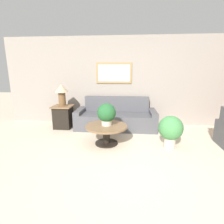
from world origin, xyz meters
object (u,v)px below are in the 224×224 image
Objects in this scene: coffee_table at (106,131)px; table_lamp at (62,92)px; side_table at (63,117)px; potted_plant_on_table at (107,114)px; potted_plant_floor at (171,129)px; couch_main at (116,118)px.

table_lamp is at bearing 142.81° from coffee_table.
potted_plant_on_table is (1.38, -1.02, 0.37)m from side_table.
potted_plant_floor reaches higher than side_table.
potted_plant_floor is (1.24, -1.25, 0.13)m from couch_main.
coffee_table is 1.38m from potted_plant_floor.
table_lamp is (-1.38, 1.05, 0.73)m from coffee_table.
potted_plant_floor is (1.38, -0.08, 0.10)m from coffee_table.
potted_plant_on_table is (-0.13, -1.14, 0.42)m from couch_main.
coffee_table is at bearing 176.55° from potted_plant_floor.
coffee_table is 1.73m from side_table.
potted_plant_floor is at bearing -4.60° from potted_plant_on_table.
table_lamp reaches higher than coffee_table.
potted_plant_on_table reaches higher than side_table.
couch_main is at bearing 83.48° from potted_plant_on_table.
table_lamp is (0.00, 0.00, 0.72)m from side_table.
coffee_table is 1.88m from table_lamp.
potted_plant_on_table is at bearing 85.07° from coffee_table.
couch_main reaches higher than potted_plant_floor.
potted_plant_on_table is (1.38, -1.02, -0.35)m from table_lamp.
table_lamp is 3.05m from potted_plant_floor.
side_table reaches higher than coffee_table.
table_lamp reaches higher than side_table.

